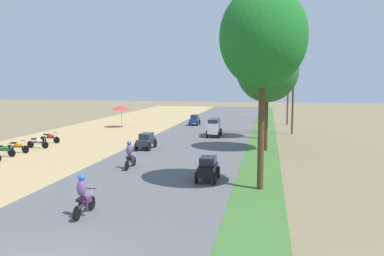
{
  "coord_description": "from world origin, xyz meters",
  "views": [
    {
      "loc": [
        6.09,
        -8.73,
        5.21
      ],
      "look_at": [
        0.23,
        21.34,
        1.53
      ],
      "focal_mm": 36.67,
      "sensor_mm": 36.0,
      "label": 1
    }
  ],
  "objects_px": {
    "parked_motorbike_fourth": "(18,146)",
    "motorbike_ahead_third": "(130,155)",
    "median_tree_second": "(267,71)",
    "parked_motorbike_third": "(4,150)",
    "motorbike_ahead_second": "(83,196)",
    "median_tree_third": "(265,61)",
    "streetlamp_mid": "(266,87)",
    "parked_motorbike_sixth": "(50,137)",
    "utility_pole_near": "(293,91)",
    "car_hatchback_black": "(208,168)",
    "car_sedan_charcoal": "(146,140)",
    "parked_motorbike_fifth": "(38,142)",
    "median_tree_nearest": "(263,38)",
    "utility_pole_far": "(288,89)",
    "car_hatchback_blue": "(195,119)",
    "vendor_umbrella": "(121,107)",
    "streetlamp_near": "(265,91)",
    "car_van_white": "(214,127)"
  },
  "relations": [
    {
      "from": "parked_motorbike_fourth",
      "to": "motorbike_ahead_third",
      "type": "xyz_separation_m",
      "value": [
        9.69,
        -3.3,
        0.3
      ]
    },
    {
      "from": "median_tree_third",
      "to": "streetlamp_mid",
      "type": "distance_m",
      "value": 18.78
    },
    {
      "from": "parked_motorbike_third",
      "to": "motorbike_ahead_second",
      "type": "distance_m",
      "value": 14.78
    },
    {
      "from": "parked_motorbike_fifth",
      "to": "median_tree_third",
      "type": "bearing_deg",
      "value": 26.58
    },
    {
      "from": "median_tree_second",
      "to": "median_tree_third",
      "type": "distance_m",
      "value": 6.16
    },
    {
      "from": "parked_motorbike_sixth",
      "to": "streetlamp_mid",
      "type": "relative_size",
      "value": 0.24
    },
    {
      "from": "parked_motorbike_fourth",
      "to": "motorbike_ahead_second",
      "type": "distance_m",
      "value": 15.73
    },
    {
      "from": "streetlamp_mid",
      "to": "utility_pole_near",
      "type": "height_order",
      "value": "utility_pole_near"
    },
    {
      "from": "parked_motorbike_third",
      "to": "streetlamp_mid",
      "type": "distance_m",
      "value": 35.4
    },
    {
      "from": "streetlamp_near",
      "to": "car_hatchback_blue",
      "type": "distance_m",
      "value": 10.76
    },
    {
      "from": "car_hatchback_blue",
      "to": "motorbike_ahead_second",
      "type": "height_order",
      "value": "motorbike_ahead_second"
    },
    {
      "from": "parked_motorbike_fifth",
      "to": "motorbike_ahead_third",
      "type": "relative_size",
      "value": 1.0
    },
    {
      "from": "streetlamp_mid",
      "to": "car_hatchback_black",
      "type": "xyz_separation_m",
      "value": [
        -2.71,
        -34.35,
        -3.65
      ]
    },
    {
      "from": "parked_motorbike_sixth",
      "to": "utility_pole_near",
      "type": "distance_m",
      "value": 22.84
    },
    {
      "from": "parked_motorbike_fourth",
      "to": "median_tree_nearest",
      "type": "xyz_separation_m",
      "value": [
        17.32,
        -6.25,
        6.64
      ]
    },
    {
      "from": "parked_motorbike_fifth",
      "to": "car_van_white",
      "type": "relative_size",
      "value": 0.75
    },
    {
      "from": "car_hatchback_blue",
      "to": "median_tree_nearest",
      "type": "bearing_deg",
      "value": -72.77
    },
    {
      "from": "car_hatchback_black",
      "to": "car_hatchback_blue",
      "type": "height_order",
      "value": "same"
    },
    {
      "from": "median_tree_second",
      "to": "parked_motorbike_fourth",
      "type": "bearing_deg",
      "value": -165.62
    },
    {
      "from": "median_tree_nearest",
      "to": "median_tree_second",
      "type": "relative_size",
      "value": 1.15
    },
    {
      "from": "motorbike_ahead_second",
      "to": "car_hatchback_black",
      "type": "bearing_deg",
      "value": 58.44
    },
    {
      "from": "parked_motorbike_fourth",
      "to": "car_hatchback_black",
      "type": "bearing_deg",
      "value": -19.57
    },
    {
      "from": "utility_pole_far",
      "to": "median_tree_second",
      "type": "bearing_deg",
      "value": -97.26
    },
    {
      "from": "parked_motorbike_fourth",
      "to": "median_tree_second",
      "type": "bearing_deg",
      "value": 14.38
    },
    {
      "from": "parked_motorbike_fourth",
      "to": "median_tree_third",
      "type": "height_order",
      "value": "median_tree_third"
    },
    {
      "from": "parked_motorbike_fifth",
      "to": "vendor_umbrella",
      "type": "height_order",
      "value": "vendor_umbrella"
    },
    {
      "from": "utility_pole_far",
      "to": "car_sedan_charcoal",
      "type": "xyz_separation_m",
      "value": [
        -11.34,
        -19.89,
        -3.58
      ]
    },
    {
      "from": "streetlamp_mid",
      "to": "car_hatchback_blue",
      "type": "xyz_separation_m",
      "value": [
        -8.11,
        -9.28,
        -3.65
      ]
    },
    {
      "from": "parked_motorbike_fourth",
      "to": "parked_motorbike_fifth",
      "type": "height_order",
      "value": "same"
    },
    {
      "from": "parked_motorbike_sixth",
      "to": "streetlamp_near",
      "type": "bearing_deg",
      "value": 27.76
    },
    {
      "from": "streetlamp_mid",
      "to": "car_van_white",
      "type": "height_order",
      "value": "streetlamp_mid"
    },
    {
      "from": "median_tree_third",
      "to": "utility_pole_far",
      "type": "distance_m",
      "value": 13.24
    },
    {
      "from": "median_tree_nearest",
      "to": "parked_motorbike_sixth",
      "type": "bearing_deg",
      "value": 148.33
    },
    {
      "from": "parked_motorbike_fourth",
      "to": "car_sedan_charcoal",
      "type": "bearing_deg",
      "value": 21.41
    },
    {
      "from": "median_tree_nearest",
      "to": "utility_pole_near",
      "type": "distance_m",
      "value": 21.26
    },
    {
      "from": "vendor_umbrella",
      "to": "median_tree_second",
      "type": "distance_m",
      "value": 20.23
    },
    {
      "from": "parked_motorbike_fourth",
      "to": "car_sedan_charcoal",
      "type": "height_order",
      "value": "car_sedan_charcoal"
    },
    {
      "from": "vendor_umbrella",
      "to": "streetlamp_near",
      "type": "height_order",
      "value": "streetlamp_near"
    },
    {
      "from": "car_van_white",
      "to": "motorbike_ahead_third",
      "type": "xyz_separation_m",
      "value": [
        -3.08,
        -14.05,
        -0.17
      ]
    },
    {
      "from": "median_tree_nearest",
      "to": "median_tree_second",
      "type": "bearing_deg",
      "value": 88.99
    },
    {
      "from": "vendor_umbrella",
      "to": "motorbike_ahead_second",
      "type": "relative_size",
      "value": 1.4
    },
    {
      "from": "parked_motorbike_fifth",
      "to": "car_hatchback_black",
      "type": "relative_size",
      "value": 0.9
    },
    {
      "from": "car_hatchback_black",
      "to": "car_sedan_charcoal",
      "type": "distance_m",
      "value": 10.49
    },
    {
      "from": "motorbike_ahead_third",
      "to": "utility_pole_near",
      "type": "bearing_deg",
      "value": 60.15
    },
    {
      "from": "car_sedan_charcoal",
      "to": "car_van_white",
      "type": "xyz_separation_m",
      "value": [
        4.21,
        7.4,
        0.28
      ]
    },
    {
      "from": "car_hatchback_blue",
      "to": "utility_pole_near",
      "type": "bearing_deg",
      "value": -25.96
    },
    {
      "from": "median_tree_nearest",
      "to": "median_tree_third",
      "type": "xyz_separation_m",
      "value": [
        -0.1,
        16.81,
        -0.21
      ]
    },
    {
      "from": "median_tree_second",
      "to": "car_hatchback_blue",
      "type": "relative_size",
      "value": 4.11
    },
    {
      "from": "parked_motorbike_fifth",
      "to": "vendor_umbrella",
      "type": "relative_size",
      "value": 0.71
    },
    {
      "from": "utility_pole_far",
      "to": "utility_pole_near",
      "type": "bearing_deg",
      "value": -89.46
    }
  ]
}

